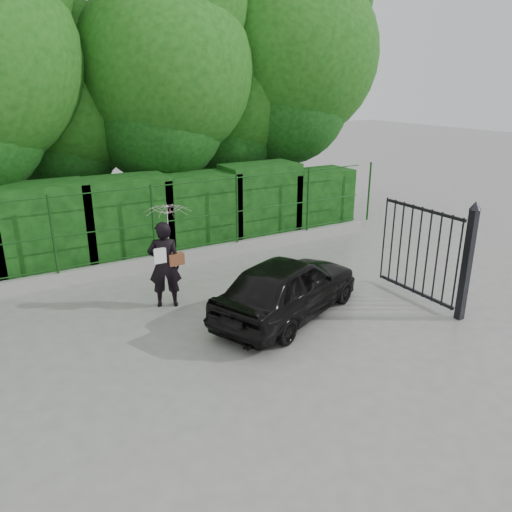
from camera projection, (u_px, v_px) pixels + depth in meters
ground at (222, 351)px, 8.61m from camera, size 80.00×80.00×0.00m
kerb at (140, 265)px, 12.24m from camera, size 14.00×0.25×0.30m
fence at (146, 222)px, 12.00m from camera, size 14.13×0.06×1.80m
hedge at (127, 221)px, 12.78m from camera, size 14.20×1.20×2.18m
trees at (132, 73)px, 13.94m from camera, size 17.10×6.15×8.08m
gate at (447, 255)px, 9.80m from camera, size 0.22×2.33×2.36m
woman at (167, 241)px, 9.99m from camera, size 1.01×0.96×2.13m
car at (288, 286)px, 9.74m from camera, size 3.92×2.79×1.24m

